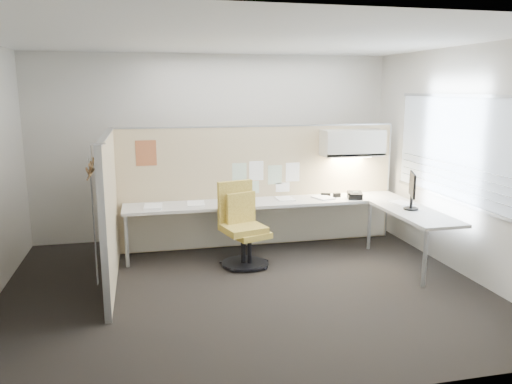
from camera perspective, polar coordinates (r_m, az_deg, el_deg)
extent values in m
cube|color=black|center=(5.95, -1.31, -10.88)|extent=(5.50, 4.50, 0.01)
cube|color=white|center=(5.52, -1.46, 17.15)|extent=(5.50, 4.50, 0.01)
cube|color=beige|center=(7.77, -4.71, 5.13)|extent=(5.50, 0.02, 2.80)
cube|color=beige|center=(3.44, 6.14, -3.15)|extent=(5.50, 0.02, 2.80)
cube|color=beige|center=(6.68, 22.46, 3.23)|extent=(0.02, 4.50, 2.80)
cube|color=#9CA9B5|center=(6.64, 22.38, 4.51)|extent=(0.01, 2.80, 1.30)
cube|color=tan|center=(7.31, 0.36, 0.61)|extent=(4.10, 0.06, 1.75)
cube|color=tan|center=(6.07, -16.36, -2.18)|extent=(0.06, 2.20, 1.75)
cube|color=beige|center=(7.05, 1.36, -1.19)|extent=(4.00, 0.60, 0.04)
cube|color=beige|center=(6.75, 17.74, -2.32)|extent=(0.60, 1.47, 0.04)
cube|color=beige|center=(7.39, 0.84, -3.50)|extent=(3.90, 0.02, 0.64)
cylinder|color=#A5A8AA|center=(6.70, -14.57, -5.49)|extent=(0.05, 0.05, 0.69)
cylinder|color=#A5A8AA|center=(6.16, 18.74, -7.24)|extent=(0.05, 0.05, 0.69)
cylinder|color=#A5A8AA|center=(7.39, 12.82, -3.79)|extent=(0.05, 0.05, 0.69)
cube|color=beige|center=(7.45, 10.95, 5.54)|extent=(0.90, 0.36, 0.38)
cube|color=#FFEABF|center=(7.47, 10.89, 3.94)|extent=(0.60, 0.06, 0.02)
cube|color=#8CBF8C|center=(7.18, -1.91, 2.22)|extent=(0.21, 0.00, 0.28)
cube|color=white|center=(7.23, 0.03, 2.45)|extent=(0.21, 0.00, 0.28)
cube|color=#8CBF8C|center=(7.31, 2.18, 1.98)|extent=(0.21, 0.00, 0.28)
cube|color=white|center=(7.37, 4.21, 2.29)|extent=(0.21, 0.00, 0.28)
cube|color=#8CBF8C|center=(7.25, -0.74, 0.55)|extent=(0.28, 0.00, 0.18)
cube|color=white|center=(7.37, 3.07, 0.56)|extent=(0.21, 0.00, 0.14)
cube|color=orange|center=(7.01, -12.45, 4.36)|extent=(0.28, 0.00, 0.35)
cylinder|color=black|center=(6.62, -1.45, -8.15)|extent=(0.57, 0.57, 0.03)
cylinder|color=black|center=(6.55, -1.46, -6.35)|extent=(0.07, 0.07, 0.44)
cube|color=#ECD357|center=(6.48, -1.47, -4.22)|extent=(0.62, 0.62, 0.09)
cube|color=#ECD357|center=(6.61, -2.40, -1.06)|extent=(0.48, 0.19, 0.55)
cylinder|color=black|center=(6.60, -0.73, -8.25)|extent=(0.49, 0.49, 0.03)
cylinder|color=black|center=(6.54, -0.74, -6.69)|extent=(0.06, 0.06, 0.38)
cube|color=#ECD357|center=(6.47, -0.74, -4.85)|extent=(0.56, 0.56, 0.08)
cube|color=#ECD357|center=(6.57, -1.73, -2.11)|extent=(0.41, 0.20, 0.48)
cylinder|color=black|center=(6.84, 17.28, -1.82)|extent=(0.19, 0.19, 0.02)
cylinder|color=black|center=(6.82, 17.32, -1.15)|extent=(0.04, 0.04, 0.17)
cube|color=black|center=(6.78, 17.44, 0.82)|extent=(0.21, 0.43, 0.31)
cube|color=black|center=(6.78, 17.44, 0.82)|extent=(0.17, 0.39, 0.27)
cube|color=black|center=(7.30, 11.23, -0.40)|extent=(0.24, 0.24, 0.12)
cylinder|color=black|center=(7.27, 10.53, -0.13)|extent=(0.08, 0.17, 0.04)
cube|color=black|center=(7.41, 7.97, -0.32)|extent=(0.14, 0.09, 0.05)
cube|color=black|center=(7.38, 9.22, -0.35)|extent=(0.11, 0.07, 0.06)
cube|color=silver|center=(4.93, -17.60, 5.29)|extent=(0.14, 0.02, 0.02)
cylinder|color=silver|center=(4.95, -18.35, 4.27)|extent=(0.02, 0.02, 0.14)
cube|color=#AD7F4C|center=(4.96, -18.26, 2.79)|extent=(0.02, 0.43, 0.12)
cube|color=#AD7F4C|center=(5.00, -18.54, 2.37)|extent=(0.02, 0.43, 0.12)
cube|color=#9797A1|center=(5.04, -17.98, -4.25)|extent=(0.01, 0.07, 1.07)
cube|color=white|center=(6.77, -11.67, -1.66)|extent=(0.25, 0.31, 0.03)
cube|color=white|center=(6.87, -6.88, -1.35)|extent=(0.25, 0.32, 0.02)
cube|color=white|center=(6.89, -1.75, -1.18)|extent=(0.23, 0.30, 0.03)
cube|color=white|center=(7.16, 3.31, -0.77)|extent=(0.24, 0.31, 0.02)
cube|color=white|center=(7.27, 7.69, -0.65)|extent=(0.31, 0.36, 0.02)
cube|color=white|center=(7.13, 16.30, -1.25)|extent=(0.28, 0.34, 0.02)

